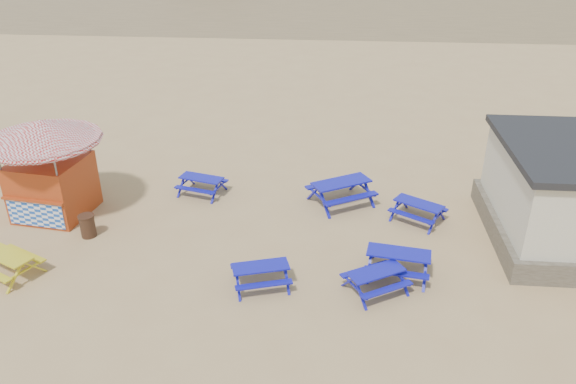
# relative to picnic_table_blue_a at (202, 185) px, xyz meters

# --- Properties ---
(ground) EXTENTS (400.00, 400.00, 0.00)m
(ground) POSITION_rel_picnic_table_blue_a_xyz_m (2.99, -3.07, -0.33)
(ground) COLOR tan
(ground) RESTS_ON ground
(picnic_table_blue_a) EXTENTS (1.85, 1.64, 0.66)m
(picnic_table_blue_a) POSITION_rel_picnic_table_blue_a_xyz_m (0.00, 0.00, 0.00)
(picnic_table_blue_a) COLOR navy
(picnic_table_blue_a) RESTS_ON ground
(picnic_table_blue_b) EXTENTS (2.05, 1.95, 0.67)m
(picnic_table_blue_b) POSITION_rel_picnic_table_blue_a_xyz_m (7.63, -1.33, 0.01)
(picnic_table_blue_b) COLOR navy
(picnic_table_blue_b) RESTS_ON ground
(picnic_table_blue_c) EXTENTS (2.61, 2.46, 0.86)m
(picnic_table_blue_c) POSITION_rel_picnic_table_blue_a_xyz_m (5.06, -0.33, 0.10)
(picnic_table_blue_c) COLOR navy
(picnic_table_blue_c) RESTS_ON ground
(picnic_table_blue_d) EXTENTS (1.84, 1.64, 0.65)m
(picnic_table_blue_d) POSITION_rel_picnic_table_blue_a_xyz_m (2.87, -5.37, -0.00)
(picnic_table_blue_d) COLOR navy
(picnic_table_blue_d) RESTS_ON ground
(picnic_table_blue_e) EXTENTS (1.98, 1.70, 0.74)m
(picnic_table_blue_e) POSITION_rel_picnic_table_blue_a_xyz_m (6.68, -4.50, 0.04)
(picnic_table_blue_e) COLOR navy
(picnic_table_blue_e) RESTS_ON ground
(picnic_table_blue_f) EXTENTS (1.98, 1.88, 0.65)m
(picnic_table_blue_f) POSITION_rel_picnic_table_blue_a_xyz_m (6.02, -5.36, -0.00)
(picnic_table_blue_f) COLOR navy
(picnic_table_blue_f) RESTS_ON ground
(picnic_table_yellow) EXTENTS (2.04, 1.89, 0.68)m
(picnic_table_yellow) POSITION_rel_picnic_table_blue_a_xyz_m (-4.33, -5.49, 0.01)
(picnic_table_yellow) COLOR gold
(picnic_table_yellow) RESTS_ON ground
(ice_cream_kiosk) EXTENTS (4.23, 4.23, 3.37)m
(ice_cream_kiosk) POSITION_rel_picnic_table_blue_a_xyz_m (-4.62, -1.86, 1.79)
(ice_cream_kiosk) COLOR #9F3613
(ice_cream_kiosk) RESTS_ON ground
(litter_bin) EXTENTS (0.51, 0.51, 0.75)m
(litter_bin) POSITION_rel_picnic_table_blue_a_xyz_m (-2.95, -3.25, 0.05)
(litter_bin) COLOR #3D2318
(litter_bin) RESTS_ON ground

